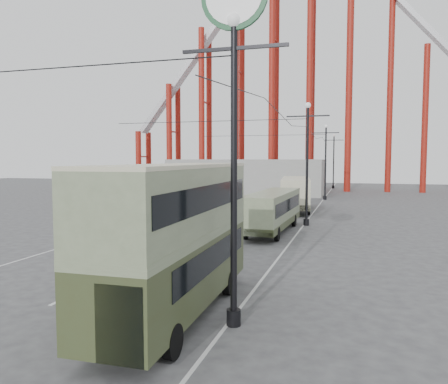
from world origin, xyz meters
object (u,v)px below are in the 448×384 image
(single_decker_cream, at_px, (296,192))
(pedestrian, at_px, (233,237))
(lamp_post_near, at_px, (234,64))
(double_decker_bus, at_px, (177,232))
(single_decker_green, at_px, (273,209))

(single_decker_cream, bearing_deg, pedestrian, -99.50)
(pedestrian, bearing_deg, lamp_post_near, 101.62)
(double_decker_bus, distance_m, pedestrian, 10.29)
(single_decker_cream, relative_size, pedestrian, 6.59)
(lamp_post_near, distance_m, double_decker_bus, 5.49)
(pedestrian, bearing_deg, single_decker_green, -101.45)
(single_decker_cream, bearing_deg, single_decker_green, -96.75)
(lamp_post_near, distance_m, pedestrian, 12.87)
(double_decker_bus, bearing_deg, lamp_post_near, -9.53)
(double_decker_bus, bearing_deg, single_decker_green, 88.85)
(lamp_post_near, bearing_deg, pedestrian, 105.52)
(lamp_post_near, distance_m, single_decker_cream, 31.04)
(lamp_post_near, relative_size, single_decker_cream, 1.02)
(lamp_post_near, height_order, single_decker_cream, lamp_post_near)
(double_decker_bus, xyz_separation_m, pedestrian, (-0.89, 10.07, -1.95))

